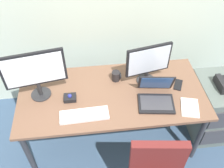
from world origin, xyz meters
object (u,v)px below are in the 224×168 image
(monitor_side, at_px, (148,63))
(coffee_mug, at_px, (116,76))
(file_cabinet, at_px, (214,108))
(keyboard, at_px, (84,115))
(laptop, at_px, (156,96))
(trackball_mouse, at_px, (70,98))
(monitor_main, at_px, (35,72))
(cell_phone, at_px, (178,85))
(paper_notepad, at_px, (190,108))

(monitor_side, height_order, coffee_mug, monitor_side)
(file_cabinet, bearing_deg, keyboard, -170.58)
(laptop, height_order, trackball_mouse, laptop)
(monitor_main, distance_m, monitor_side, 0.99)
(laptop, height_order, cell_phone, laptop)
(monitor_main, distance_m, trackball_mouse, 0.38)
(coffee_mug, relative_size, paper_notepad, 0.46)
(laptop, bearing_deg, paper_notepad, -24.80)
(trackball_mouse, bearing_deg, monitor_side, 11.97)
(cell_phone, bearing_deg, paper_notepad, -61.35)
(laptop, bearing_deg, monitor_main, 170.06)
(file_cabinet, xyz_separation_m, monitor_side, (-0.73, 0.13, 0.59))
(coffee_mug, bearing_deg, keyboard, -128.41)
(coffee_mug, bearing_deg, monitor_main, -170.44)
(trackball_mouse, xyz_separation_m, coffee_mug, (0.44, 0.20, 0.03))
(file_cabinet, xyz_separation_m, monitor_main, (-1.72, 0.06, 0.64))
(file_cabinet, relative_size, coffee_mug, 7.12)
(coffee_mug, height_order, paper_notepad, coffee_mug)
(monitor_side, relative_size, keyboard, 1.00)
(keyboard, height_order, paper_notepad, keyboard)
(cell_phone, bearing_deg, trackball_mouse, -151.50)
(laptop, xyz_separation_m, cell_phone, (0.26, 0.15, -0.05))
(monitor_side, relative_size, coffee_mug, 4.30)
(trackball_mouse, bearing_deg, paper_notepad, -12.04)
(file_cabinet, distance_m, laptop, 0.82)
(keyboard, bearing_deg, file_cabinet, 9.42)
(monitor_side, xyz_separation_m, coffee_mug, (-0.28, 0.05, -0.18))
(laptop, xyz_separation_m, paper_notepad, (0.27, -0.13, -0.05))
(keyboard, bearing_deg, laptop, 9.59)
(monitor_side, distance_m, paper_notepad, 0.53)
(paper_notepad, height_order, cell_phone, paper_notepad)
(keyboard, distance_m, cell_phone, 0.93)
(coffee_mug, distance_m, cell_phone, 0.59)
(monitor_main, bearing_deg, laptop, -9.94)
(laptop, distance_m, coffee_mug, 0.43)
(keyboard, distance_m, trackball_mouse, 0.23)
(monitor_main, xyz_separation_m, trackball_mouse, (0.26, -0.09, -0.26))
(trackball_mouse, relative_size, coffee_mug, 1.14)
(monitor_side, bearing_deg, paper_notepad, -50.39)
(coffee_mug, distance_m, paper_notepad, 0.73)
(monitor_side, relative_size, paper_notepad, 2.00)
(monitor_side, height_order, keyboard, monitor_side)
(paper_notepad, bearing_deg, laptop, 155.20)
(coffee_mug, bearing_deg, paper_notepad, -35.61)
(file_cabinet, bearing_deg, paper_notepad, -150.47)
(laptop, bearing_deg, cell_phone, 31.01)
(keyboard, relative_size, cell_phone, 2.92)
(laptop, height_order, coffee_mug, laptop)
(keyboard, distance_m, laptop, 0.65)
(laptop, relative_size, trackball_mouse, 3.16)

